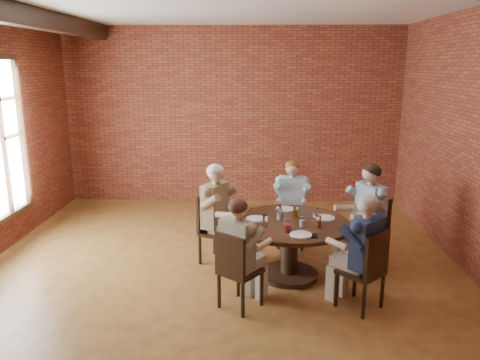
{
  "coord_description": "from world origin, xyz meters",
  "views": [
    {
      "loc": [
        0.45,
        -5.61,
        2.67
      ],
      "look_at": [
        0.23,
        1.0,
        1.04
      ],
      "focal_mm": 35.0,
      "sensor_mm": 36.0,
      "label": 1
    }
  ],
  "objects_px": {
    "chair_b": "(291,212)",
    "diner_d": "(240,254)",
    "diner_b": "(291,204)",
    "chair_c": "(213,225)",
    "diner_a": "(366,216)",
    "diner_c": "(219,214)",
    "chair_a": "(371,227)",
    "smartphone": "(314,236)",
    "chair_e": "(367,268)",
    "diner_e": "(362,252)",
    "dining_table": "(290,238)",
    "chair_d": "(236,268)"
  },
  "relations": [
    {
      "from": "chair_a",
      "to": "chair_d",
      "type": "xyz_separation_m",
      "value": [
        -1.79,
        -1.31,
        -0.03
      ]
    },
    {
      "from": "diner_a",
      "to": "chair_b",
      "type": "relative_size",
      "value": 1.53
    },
    {
      "from": "diner_d",
      "to": "diner_a",
      "type": "bearing_deg",
      "value": -106.5
    },
    {
      "from": "chair_d",
      "to": "diner_b",
      "type": "bearing_deg",
      "value": -73.87
    },
    {
      "from": "chair_e",
      "to": "chair_c",
      "type": "bearing_deg",
      "value": -79.97
    },
    {
      "from": "chair_a",
      "to": "chair_c",
      "type": "relative_size",
      "value": 1.01
    },
    {
      "from": "diner_b",
      "to": "chair_d",
      "type": "height_order",
      "value": "diner_b"
    },
    {
      "from": "smartphone",
      "to": "chair_d",
      "type": "bearing_deg",
      "value": -154.55
    },
    {
      "from": "chair_b",
      "to": "diner_a",
      "type": "bearing_deg",
      "value": -33.42
    },
    {
      "from": "diner_a",
      "to": "chair_e",
      "type": "bearing_deg",
      "value": -33.37
    },
    {
      "from": "dining_table",
      "to": "chair_e",
      "type": "bearing_deg",
      "value": -45.92
    },
    {
      "from": "diner_b",
      "to": "chair_c",
      "type": "xyz_separation_m",
      "value": [
        -1.12,
        -0.6,
        -0.13
      ]
    },
    {
      "from": "diner_c",
      "to": "diner_a",
      "type": "bearing_deg",
      "value": -65.16
    },
    {
      "from": "diner_a",
      "to": "diner_c",
      "type": "bearing_deg",
      "value": -112.71
    },
    {
      "from": "chair_c",
      "to": "diner_d",
      "type": "xyz_separation_m",
      "value": [
        0.42,
        -1.29,
        0.12
      ]
    },
    {
      "from": "chair_c",
      "to": "chair_e",
      "type": "distance_m",
      "value": 2.24
    },
    {
      "from": "chair_d",
      "to": "chair_b",
      "type": "bearing_deg",
      "value": -73.28
    },
    {
      "from": "diner_b",
      "to": "diner_d",
      "type": "xyz_separation_m",
      "value": [
        -0.7,
        -1.89,
        -0.01
      ]
    },
    {
      "from": "diner_e",
      "to": "chair_a",
      "type": "bearing_deg",
      "value": -152.35
    },
    {
      "from": "chair_a",
      "to": "smartphone",
      "type": "height_order",
      "value": "chair_a"
    },
    {
      "from": "diner_c",
      "to": "chair_e",
      "type": "distance_m",
      "value": 2.16
    },
    {
      "from": "diner_e",
      "to": "smartphone",
      "type": "xyz_separation_m",
      "value": [
        -0.49,
        0.26,
        0.09
      ]
    },
    {
      "from": "dining_table",
      "to": "diner_b",
      "type": "bearing_deg",
      "value": 84.7
    },
    {
      "from": "diner_b",
      "to": "chair_b",
      "type": "bearing_deg",
      "value": 90.0
    },
    {
      "from": "diner_b",
      "to": "diner_d",
      "type": "height_order",
      "value": "diner_b"
    },
    {
      "from": "dining_table",
      "to": "smartphone",
      "type": "relative_size",
      "value": 10.89
    },
    {
      "from": "chair_e",
      "to": "diner_a",
      "type": "bearing_deg",
      "value": -145.64
    },
    {
      "from": "chair_a",
      "to": "chair_e",
      "type": "relative_size",
      "value": 1.05
    },
    {
      "from": "diner_c",
      "to": "diner_b",
      "type": "bearing_deg",
      "value": -32.49
    },
    {
      "from": "dining_table",
      "to": "diner_b",
      "type": "relative_size",
      "value": 1.15
    },
    {
      "from": "chair_b",
      "to": "diner_d",
      "type": "relative_size",
      "value": 0.72
    },
    {
      "from": "diner_c",
      "to": "smartphone",
      "type": "distance_m",
      "value": 1.52
    },
    {
      "from": "chair_a",
      "to": "diner_a",
      "type": "relative_size",
      "value": 0.7
    },
    {
      "from": "diner_d",
      "to": "chair_d",
      "type": "bearing_deg",
      "value": 90.0
    },
    {
      "from": "diner_d",
      "to": "diner_e",
      "type": "distance_m",
      "value": 1.34
    },
    {
      "from": "chair_c",
      "to": "diner_d",
      "type": "distance_m",
      "value": 1.36
    },
    {
      "from": "chair_c",
      "to": "chair_e",
      "type": "relative_size",
      "value": 1.03
    },
    {
      "from": "diner_a",
      "to": "smartphone",
      "type": "height_order",
      "value": "diner_a"
    },
    {
      "from": "chair_b",
      "to": "diner_b",
      "type": "bearing_deg",
      "value": -90.0
    },
    {
      "from": "chair_c",
      "to": "chair_e",
      "type": "bearing_deg",
      "value": -100.14
    },
    {
      "from": "diner_b",
      "to": "chair_c",
      "type": "bearing_deg",
      "value": -146.45
    },
    {
      "from": "diner_b",
      "to": "diner_d",
      "type": "relative_size",
      "value": 1.02
    },
    {
      "from": "chair_b",
      "to": "diner_e",
      "type": "bearing_deg",
      "value": -66.72
    },
    {
      "from": "diner_d",
      "to": "chair_e",
      "type": "distance_m",
      "value": 1.41
    },
    {
      "from": "diner_a",
      "to": "diner_b",
      "type": "relative_size",
      "value": 1.08
    },
    {
      "from": "chair_b",
      "to": "chair_e",
      "type": "height_order",
      "value": "chair_e"
    },
    {
      "from": "diner_a",
      "to": "chair_c",
      "type": "height_order",
      "value": "diner_a"
    },
    {
      "from": "chair_b",
      "to": "chair_e",
      "type": "xyz_separation_m",
      "value": [
        0.69,
        -2.0,
        0.01
      ]
    },
    {
      "from": "diner_b",
      "to": "diner_e",
      "type": "distance_m",
      "value": 1.96
    },
    {
      "from": "diner_a",
      "to": "chair_a",
      "type": "bearing_deg",
      "value": 90.0
    }
  ]
}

